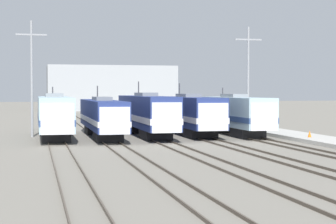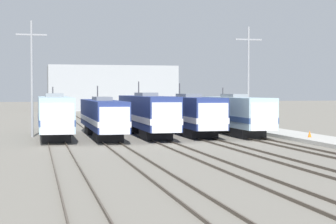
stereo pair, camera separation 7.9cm
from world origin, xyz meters
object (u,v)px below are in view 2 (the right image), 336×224
locomotive_far_left (54,115)px  catenary_tower_left (32,75)px  traffic_cone (310,134)px  locomotive_center (147,114)px  locomotive_center_right (190,114)px  locomotive_center_left (103,117)px  catenary_tower_right (248,76)px  locomotive_far_right (235,114)px

locomotive_far_left → catenary_tower_left: 4.83m
locomotive_far_left → traffic_cone: 24.13m
locomotive_center → locomotive_far_left: bearing=-177.8°
locomotive_center → locomotive_center_right: bearing=5.8°
locomotive_far_left → locomotive_center_left: (4.60, -0.70, -0.16)m
locomotive_center_left → traffic_cone: size_ratio=30.08×
locomotive_center → traffic_cone: 16.16m
locomotive_center_right → catenary_tower_left: 16.40m
catenary_tower_right → locomotive_far_left: bearing=-174.8°
locomotive_far_right → catenary_tower_right: size_ratio=1.41×
locomotive_center_right → locomotive_center_left: bearing=-170.6°
locomotive_center_right → catenary_tower_right: bearing=8.7°
locomotive_far_left → locomotive_center_left: size_ratio=0.95×
locomotive_center_right → catenary_tower_right: catenary_tower_right is taller
catenary_tower_left → catenary_tower_right: (22.74, 0.00, 0.00)m
catenary_tower_left → traffic_cone: bearing=-23.5°
locomotive_center → traffic_cone: locomotive_center is taller
locomotive_far_left → locomotive_center: 9.20m
locomotive_far_left → catenary_tower_left: (-2.09, 1.86, 3.94)m
locomotive_far_left → locomotive_center: (9.19, 0.36, 0.03)m
locomotive_center → locomotive_far_right: bearing=-4.3°
locomotive_center_left → catenary_tower_right: (16.05, 2.57, 4.10)m
catenary_tower_right → locomotive_far_right: bearing=-135.9°
locomotive_far_left → traffic_cone: (22.41, -8.81, -1.56)m
locomotive_center_left → locomotive_center: bearing=13.0°
locomotive_center_right → locomotive_far_right: 4.74m
locomotive_far_right → locomotive_far_left: bearing=179.0°
locomotive_center_right → catenary_tower_left: size_ratio=1.47×
locomotive_far_right → traffic_cone: (4.02, -8.48, -1.53)m
locomotive_far_left → locomotive_far_right: size_ratio=1.08×
locomotive_center_left → traffic_cone: locomotive_center_left is taller
locomotive_center_right → locomotive_far_right: locomotive_center_right is taller
catenary_tower_left → traffic_cone: size_ratio=18.91×
locomotive_center → locomotive_far_right: (9.19, -0.69, -0.07)m
locomotive_center_left → traffic_cone: bearing=-24.5°
locomotive_center_left → locomotive_far_right: 13.80m
locomotive_center_left → locomotive_far_right: bearing=1.6°
locomotive_far_left → catenary_tower_left: size_ratio=1.52×
locomotive_far_left → locomotive_far_right: locomotive_far_left is taller
locomotive_far_right → catenary_tower_right: bearing=44.1°
locomotive_center_left → catenary_tower_left: (-6.68, 2.57, 4.10)m
locomotive_far_right → catenary_tower_left: (-20.47, 2.19, 3.97)m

